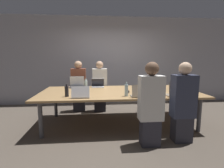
# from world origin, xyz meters

# --- Properties ---
(ground_plane) EXTENTS (24.00, 24.00, 0.00)m
(ground_plane) POSITION_xyz_m (0.00, 0.00, 0.00)
(ground_plane) COLOR brown
(curtain_wall) EXTENTS (12.00, 0.06, 2.80)m
(curtain_wall) POSITION_xyz_m (0.00, 1.93, 1.40)
(curtain_wall) COLOR #9999A3
(curtain_wall) RESTS_ON ground_plane
(conference_table) EXTENTS (3.46, 1.59, 0.75)m
(conference_table) POSITION_xyz_m (0.00, 0.00, 0.70)
(conference_table) COLOR tan
(conference_table) RESTS_ON ground_plane
(laptop_far_left) EXTENTS (0.36, 0.27, 0.27)m
(laptop_far_left) POSITION_xyz_m (-1.01, 0.65, 0.83)
(laptop_far_left) COLOR #333338
(laptop_far_left) RESTS_ON conference_table
(person_far_left) EXTENTS (0.40, 0.24, 1.41)m
(person_far_left) POSITION_xyz_m (-1.00, 1.07, 0.68)
(person_far_left) COLOR #2D2D38
(person_far_left) RESTS_ON ground_plane
(laptop_far_right) EXTENTS (0.35, 0.26, 0.27)m
(laptop_far_right) POSITION_xyz_m (0.92, 0.62, 0.82)
(laptop_far_right) COLOR silver
(laptop_far_right) RESTS_ON conference_table
(bottle_far_right) EXTENTS (0.07, 0.07, 0.20)m
(bottle_far_right) POSITION_xyz_m (0.64, 0.47, 0.84)
(bottle_far_right) COLOR black
(bottle_far_right) RESTS_ON conference_table
(laptop_far_midleft) EXTENTS (0.32, 0.22, 0.22)m
(laptop_far_midleft) POSITION_xyz_m (-0.47, 0.60, 0.81)
(laptop_far_midleft) COLOR silver
(laptop_far_midleft) RESTS_ON conference_table
(person_far_midleft) EXTENTS (0.40, 0.24, 1.40)m
(person_far_midleft) POSITION_xyz_m (-0.41, 0.99, 0.68)
(person_far_midleft) COLOR #2D2D38
(person_far_midleft) RESTS_ON ground_plane
(bottle_far_midleft) EXTENTS (0.08, 0.08, 0.23)m
(bottle_far_midleft) POSITION_xyz_m (-0.76, 0.47, 0.85)
(bottle_far_midleft) COLOR #ADD1E0
(bottle_far_midleft) RESTS_ON conference_table
(laptop_near_right) EXTENTS (0.32, 0.27, 0.28)m
(laptop_near_right) POSITION_xyz_m (1.01, -0.65, 0.83)
(laptop_near_right) COLOR gray
(laptop_near_right) RESTS_ON conference_table
(person_near_right) EXTENTS (0.40, 0.24, 1.42)m
(person_near_right) POSITION_xyz_m (1.00, -0.97, 0.69)
(person_near_right) COLOR #2D2D38
(person_near_right) RESTS_ON ground_plane
(cup_near_right) EXTENTS (0.08, 0.08, 0.09)m
(cup_near_right) POSITION_xyz_m (0.77, -0.54, 0.79)
(cup_near_right) COLOR white
(cup_near_right) RESTS_ON conference_table
(laptop_near_left) EXTENTS (0.33, 0.22, 0.22)m
(laptop_near_left) POSITION_xyz_m (-0.80, -0.60, 0.81)
(laptop_near_left) COLOR silver
(laptop_near_left) RESTS_ON conference_table
(bottle_near_left) EXTENTS (0.07, 0.07, 0.24)m
(bottle_near_left) POSITION_xyz_m (-1.08, -0.46, 0.85)
(bottle_near_left) COLOR black
(bottle_near_left) RESTS_ON conference_table
(laptop_near_midright) EXTENTS (0.33, 0.24, 0.24)m
(laptop_near_midright) POSITION_xyz_m (0.31, -0.65, 0.82)
(laptop_near_midright) COLOR gray
(laptop_near_midright) RESTS_ON conference_table
(person_near_midright) EXTENTS (0.40, 0.24, 1.42)m
(person_near_midright) POSITION_xyz_m (0.39, -1.06, 0.70)
(person_near_midright) COLOR #2D2D38
(person_near_midright) RESTS_ON ground_plane
(cup_near_midright) EXTENTS (0.08, 0.08, 0.10)m
(cup_near_midright) POSITION_xyz_m (0.57, -0.64, 0.80)
(cup_near_midright) COLOR brown
(cup_near_midright) RESTS_ON conference_table
(bottle_near_midright) EXTENTS (0.07, 0.07, 0.28)m
(bottle_near_midright) POSITION_xyz_m (0.07, -0.53, 0.87)
(bottle_near_midright) COLOR #ADD1E0
(bottle_near_midright) RESTS_ON conference_table
(stapler) EXTENTS (0.12, 0.15, 0.05)m
(stapler) POSITION_xyz_m (0.14, -0.25, 0.77)
(stapler) COLOR black
(stapler) RESTS_ON conference_table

